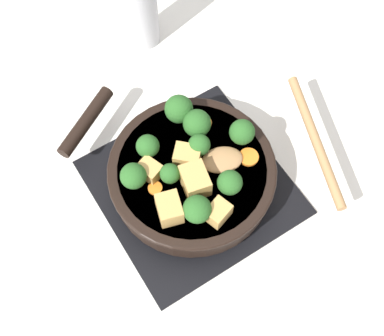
# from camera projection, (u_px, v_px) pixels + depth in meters

# --- Properties ---
(ground_plane) EXTENTS (2.40, 2.40, 0.00)m
(ground_plane) POSITION_uv_depth(u_px,v_px,m) (192.00, 187.00, 0.93)
(ground_plane) COLOR white
(front_burner_grate) EXTENTS (0.31, 0.31, 0.03)m
(front_burner_grate) POSITION_uv_depth(u_px,v_px,m) (192.00, 185.00, 0.92)
(front_burner_grate) COLOR black
(front_burner_grate) RESTS_ON ground_plane
(skillet_pan) EXTENTS (0.36, 0.31, 0.05)m
(skillet_pan) POSITION_uv_depth(u_px,v_px,m) (191.00, 173.00, 0.89)
(skillet_pan) COLOR black
(skillet_pan) RESTS_ON front_burner_grate
(wooden_spoon) EXTENTS (0.24, 0.24, 0.02)m
(wooden_spoon) POSITION_uv_depth(u_px,v_px,m) (277.00, 148.00, 0.87)
(wooden_spoon) COLOR #A87A4C
(wooden_spoon) RESTS_ON skillet_pan
(tofu_cube_center_large) EXTENTS (0.05, 0.05, 0.03)m
(tofu_cube_center_large) POSITION_uv_depth(u_px,v_px,m) (185.00, 158.00, 0.86)
(tofu_cube_center_large) COLOR tan
(tofu_cube_center_large) RESTS_ON skillet_pan
(tofu_cube_near_handle) EXTENTS (0.05, 0.05, 0.04)m
(tofu_cube_near_handle) POSITION_uv_depth(u_px,v_px,m) (169.00, 209.00, 0.82)
(tofu_cube_near_handle) COLOR tan
(tofu_cube_near_handle) RESTS_ON skillet_pan
(tofu_cube_east_chunk) EXTENTS (0.04, 0.04, 0.03)m
(tofu_cube_east_chunk) POSITION_uv_depth(u_px,v_px,m) (218.00, 213.00, 0.82)
(tofu_cube_east_chunk) COLOR tan
(tofu_cube_east_chunk) RESTS_ON skillet_pan
(tofu_cube_west_chunk) EXTENTS (0.06, 0.05, 0.04)m
(tofu_cube_west_chunk) POSITION_uv_depth(u_px,v_px,m) (195.00, 181.00, 0.83)
(tofu_cube_west_chunk) COLOR tan
(tofu_cube_west_chunk) RESTS_ON skillet_pan
(tofu_cube_back_piece) EXTENTS (0.04, 0.04, 0.03)m
(tofu_cube_back_piece) POSITION_uv_depth(u_px,v_px,m) (150.00, 170.00, 0.85)
(tofu_cube_back_piece) COLOR tan
(tofu_cube_back_piece) RESTS_ON skillet_pan
(broccoli_floret_near_spoon) EXTENTS (0.05, 0.05, 0.05)m
(broccoli_floret_near_spoon) POSITION_uv_depth(u_px,v_px,m) (179.00, 109.00, 0.88)
(broccoli_floret_near_spoon) COLOR #709956
(broccoli_floret_near_spoon) RESTS_ON skillet_pan
(broccoli_floret_center_top) EXTENTS (0.05, 0.05, 0.05)m
(broccoli_floret_center_top) POSITION_uv_depth(u_px,v_px,m) (197.00, 123.00, 0.87)
(broccoli_floret_center_top) COLOR #709956
(broccoli_floret_center_top) RESTS_ON skillet_pan
(broccoli_floret_east_rim) EXTENTS (0.04, 0.04, 0.05)m
(broccoli_floret_east_rim) POSITION_uv_depth(u_px,v_px,m) (230.00, 183.00, 0.83)
(broccoli_floret_east_rim) COLOR #709956
(broccoli_floret_east_rim) RESTS_ON skillet_pan
(broccoli_floret_west_rim) EXTENTS (0.03, 0.03, 0.04)m
(broccoli_floret_west_rim) POSITION_uv_depth(u_px,v_px,m) (170.00, 174.00, 0.83)
(broccoli_floret_west_rim) COLOR #709956
(broccoli_floret_west_rim) RESTS_ON skillet_pan
(broccoli_floret_north_edge) EXTENTS (0.04, 0.04, 0.05)m
(broccoli_floret_north_edge) POSITION_uv_depth(u_px,v_px,m) (133.00, 176.00, 0.83)
(broccoli_floret_north_edge) COLOR #709956
(broccoli_floret_north_edge) RESTS_ON skillet_pan
(broccoli_floret_south_cluster) EXTENTS (0.04, 0.04, 0.05)m
(broccoli_floret_south_cluster) POSITION_uv_depth(u_px,v_px,m) (148.00, 146.00, 0.85)
(broccoli_floret_south_cluster) COLOR #709956
(broccoli_floret_south_cluster) RESTS_ON skillet_pan
(broccoli_floret_mid_floret) EXTENTS (0.04, 0.04, 0.05)m
(broccoli_floret_mid_floret) POSITION_uv_depth(u_px,v_px,m) (242.00, 132.00, 0.86)
(broccoli_floret_mid_floret) COLOR #709956
(broccoli_floret_mid_floret) RESTS_ON skillet_pan
(broccoli_floret_small_inner) EXTENTS (0.04, 0.04, 0.05)m
(broccoli_floret_small_inner) POSITION_uv_depth(u_px,v_px,m) (197.00, 209.00, 0.80)
(broccoli_floret_small_inner) COLOR #709956
(broccoli_floret_small_inner) RESTS_ON skillet_pan
(broccoli_floret_tall_stem) EXTENTS (0.04, 0.04, 0.04)m
(broccoli_floret_tall_stem) POSITION_uv_depth(u_px,v_px,m) (199.00, 145.00, 0.86)
(broccoli_floret_tall_stem) COLOR #709956
(broccoli_floret_tall_stem) RESTS_ON skillet_pan
(carrot_slice_orange_thin) EXTENTS (0.02, 0.02, 0.01)m
(carrot_slice_orange_thin) POSITION_uv_depth(u_px,v_px,m) (155.00, 189.00, 0.85)
(carrot_slice_orange_thin) COLOR orange
(carrot_slice_orange_thin) RESTS_ON skillet_pan
(carrot_slice_near_center) EXTENTS (0.03, 0.03, 0.01)m
(carrot_slice_near_center) POSITION_uv_depth(u_px,v_px,m) (249.00, 157.00, 0.87)
(carrot_slice_near_center) COLOR orange
(carrot_slice_near_center) RESTS_ON skillet_pan
(carrot_slice_edge_slice) EXTENTS (0.02, 0.02, 0.01)m
(carrot_slice_edge_slice) POSITION_uv_depth(u_px,v_px,m) (205.00, 123.00, 0.90)
(carrot_slice_edge_slice) COLOR orange
(carrot_slice_edge_slice) RESTS_ON skillet_pan
(pepper_mill) EXTENTS (0.06, 0.06, 0.21)m
(pepper_mill) POSITION_uv_depth(u_px,v_px,m) (142.00, 4.00, 1.00)
(pepper_mill) COLOR #B2B2B7
(pepper_mill) RESTS_ON ground_plane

